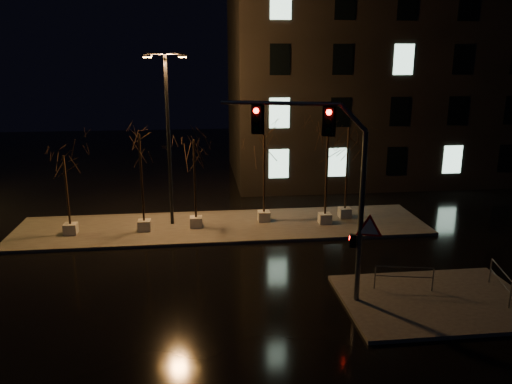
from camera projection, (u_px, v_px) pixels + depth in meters
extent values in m
plane|color=black|center=(231.00, 274.00, 21.27)|extent=(90.00, 90.00, 0.00)
cube|color=#44413D|center=(223.00, 226.00, 27.00)|extent=(22.00, 5.00, 0.15)
cube|color=#44413D|center=(436.00, 301.00, 18.74)|extent=(7.00, 5.00, 0.15)
cube|color=black|center=(396.00, 77.00, 38.15)|extent=(25.00, 12.00, 15.00)
cube|color=beige|center=(71.00, 229.00, 25.57)|extent=(0.65, 0.65, 0.55)
cylinder|color=black|center=(67.00, 190.00, 25.04)|extent=(0.11, 0.11, 3.55)
cube|color=beige|center=(144.00, 225.00, 26.11)|extent=(0.65, 0.65, 0.55)
cylinder|color=black|center=(142.00, 178.00, 25.44)|extent=(0.11, 0.11, 4.55)
cube|color=beige|center=(196.00, 222.00, 26.65)|extent=(0.65, 0.65, 0.55)
cylinder|color=black|center=(195.00, 179.00, 26.03)|extent=(0.11, 0.11, 4.16)
cube|color=beige|center=(264.00, 216.00, 27.60)|extent=(0.65, 0.65, 0.55)
cylinder|color=black|center=(264.00, 174.00, 26.96)|extent=(0.11, 0.11, 4.30)
cube|color=beige|center=(325.00, 218.00, 27.24)|extent=(0.65, 0.65, 0.55)
cylinder|color=black|center=(327.00, 172.00, 26.56)|extent=(0.11, 0.11, 4.65)
cube|color=beige|center=(345.00, 213.00, 28.24)|extent=(0.65, 0.65, 0.55)
cylinder|color=black|center=(347.00, 169.00, 27.57)|extent=(0.11, 0.11, 4.55)
cylinder|color=#56595D|center=(361.00, 219.00, 17.86)|extent=(0.19, 0.19, 6.34)
cylinder|color=#56595D|center=(279.00, 103.00, 17.38)|extent=(4.06, 1.46, 0.15)
cube|color=black|center=(329.00, 121.00, 17.20)|extent=(0.37, 0.32, 0.95)
cube|color=black|center=(257.00, 119.00, 17.69)|extent=(0.37, 0.32, 0.95)
cube|color=black|center=(353.00, 241.00, 18.13)|extent=(0.28, 0.25, 0.48)
cone|color=red|center=(369.00, 229.00, 17.83)|extent=(1.05, 0.37, 1.10)
sphere|color=#FF0C07|center=(367.00, 113.00, 16.87)|extent=(0.19, 0.19, 0.19)
cylinder|color=black|center=(169.00, 142.00, 26.07)|extent=(0.18, 0.18, 8.95)
cylinder|color=black|center=(165.00, 54.00, 24.90)|extent=(1.95, 0.43, 0.09)
cube|color=orange|center=(147.00, 57.00, 24.99)|extent=(0.48, 0.33, 0.18)
cube|color=orange|center=(182.00, 57.00, 24.89)|extent=(0.48, 0.33, 0.18)
cylinder|color=#56595D|center=(375.00, 278.00, 19.46)|extent=(0.05, 0.05, 0.90)
cylinder|color=#56595D|center=(433.00, 280.00, 19.26)|extent=(0.05, 0.05, 0.90)
cylinder|color=#56595D|center=(405.00, 267.00, 19.23)|extent=(2.16, 0.51, 0.04)
cylinder|color=#56595D|center=(404.00, 277.00, 19.34)|extent=(2.16, 0.51, 0.04)
cylinder|color=#56595D|center=(510.00, 296.00, 17.91)|extent=(0.05, 0.05, 0.97)
cylinder|color=#56595D|center=(490.00, 271.00, 19.98)|extent=(0.05, 0.05, 0.97)
cylinder|color=#56595D|center=(502.00, 270.00, 18.80)|extent=(0.55, 2.10, 0.04)
cylinder|color=#56595D|center=(500.00, 280.00, 18.92)|extent=(0.55, 2.10, 0.04)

